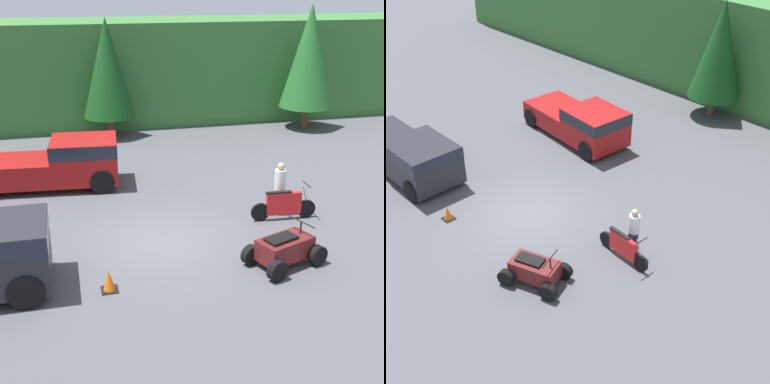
# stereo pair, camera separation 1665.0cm
# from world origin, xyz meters

# --- Properties ---
(ground_plane) EXTENTS (80.00, 80.00, 0.00)m
(ground_plane) POSITION_xyz_m (0.00, 0.00, 0.00)
(ground_plane) COLOR #4C4C51
(hillside_backdrop) EXTENTS (44.00, 6.00, 5.32)m
(hillside_backdrop) POSITION_xyz_m (0.00, 16.00, 2.66)
(hillside_backdrop) COLOR #387033
(hillside_backdrop) RESTS_ON ground_plane
(tree_left) EXTENTS (2.52, 2.52, 5.72)m
(tree_left) POSITION_xyz_m (-0.27, 12.09, 3.36)
(tree_left) COLOR brown
(tree_left) RESTS_ON ground_plane
(pickup_truck_red) EXTENTS (5.51, 2.69, 1.80)m
(pickup_truck_red) POSITION_xyz_m (-2.81, 5.54, 0.96)
(pickup_truck_red) COLOR maroon
(pickup_truck_red) RESTS_ON ground_plane
(pickup_truck_second) EXTENTS (5.88, 2.27, 1.80)m
(pickup_truck_second) POSITION_xyz_m (-5.49, -1.60, 0.96)
(pickup_truck_second) COLOR #232328
(pickup_truck_second) RESTS_ON ground_plane
(dirt_bike) EXTENTS (2.17, 0.60, 1.18)m
(dirt_bike) POSITION_xyz_m (4.13, 0.71, 0.48)
(dirt_bike) COLOR black
(dirt_bike) RESTS_ON ground_plane
(quad_atv) EXTENTS (2.35, 1.89, 1.15)m
(quad_atv) POSITION_xyz_m (2.97, -2.10, 0.45)
(quad_atv) COLOR black
(quad_atv) RESTS_ON ground_plane
(rider_person) EXTENTS (0.46, 0.46, 1.78)m
(rider_person) POSITION_xyz_m (4.15, 1.16, 0.96)
(rider_person) COLOR navy
(rider_person) RESTS_ON ground_plane
(traffic_cone) EXTENTS (0.42, 0.42, 0.55)m
(traffic_cone) POSITION_xyz_m (-1.77, -2.29, 0.25)
(traffic_cone) COLOR black
(traffic_cone) RESTS_ON ground_plane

